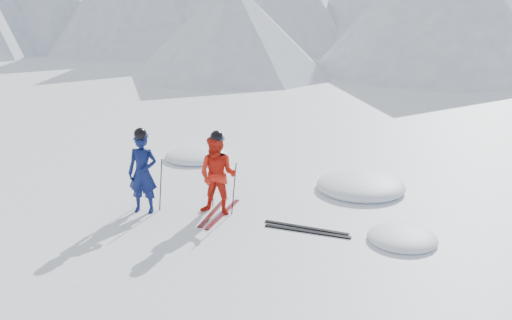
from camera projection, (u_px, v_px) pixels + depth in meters
The scene contains 12 objects.
ground at pixel (317, 235), 10.26m from camera, with size 160.00×160.00×0.00m, color white.
skier_blue at pixel (143, 173), 11.15m from camera, with size 0.62×0.41×1.70m, color #0C154A.
skier_red at pixel (218, 175), 11.06m from camera, with size 0.81×0.63×1.67m, color red.
pole_blue_left at pixel (138, 182), 11.51m from camera, with size 0.02×0.02×1.13m, color black.
pole_blue_right at pixel (161, 185), 11.31m from camera, with size 0.02×0.02×1.13m, color black.
pole_red_left at pixel (213, 182), 11.49m from camera, with size 0.02×0.02×1.11m, color black.
pole_red_right at pixel (234, 189), 11.11m from camera, with size 0.02×0.02×1.11m, color black.
ski_worn_left at pixel (214, 212), 11.35m from camera, with size 0.09×1.70×0.03m, color black.
ski_worn_right at pixel (223, 214), 11.23m from camera, with size 0.09×1.70×0.03m, color black.
ski_loose_a at pixel (306, 228), 10.54m from camera, with size 0.09×1.70×0.03m, color black.
ski_loose_b at pixel (307, 231), 10.37m from camera, with size 0.09×1.70×0.03m, color black.
snow_lumps at pixel (303, 183), 13.17m from camera, with size 8.09×3.96×0.46m.
Camera 1 is at (3.94, -8.66, 4.26)m, focal length 38.00 mm.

